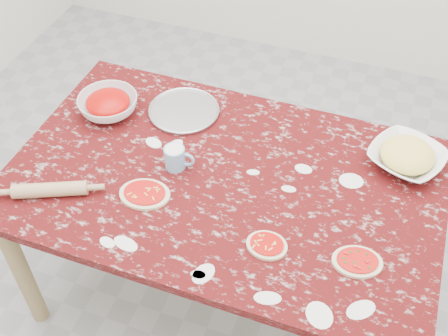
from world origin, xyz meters
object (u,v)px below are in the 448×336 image
(worktable, at_px, (224,192))
(flour_mug, at_px, (176,158))
(rolling_pin, at_px, (50,190))
(cheese_bowl, at_px, (406,158))
(pizza_tray, at_px, (184,111))
(sauce_bowl, at_px, (108,105))

(worktable, bearing_deg, flour_mug, -177.43)
(rolling_pin, bearing_deg, worktable, 27.95)
(rolling_pin, bearing_deg, cheese_bowl, 26.78)
(cheese_bowl, distance_m, flour_mug, 0.87)
(flour_mug, height_order, rolling_pin, flour_mug)
(rolling_pin, bearing_deg, pizza_tray, 65.40)
(sauce_bowl, relative_size, rolling_pin, 0.92)
(worktable, distance_m, rolling_pin, 0.64)
(cheese_bowl, xyz_separation_m, flour_mug, (-0.81, -0.31, 0.01))
(worktable, distance_m, pizza_tray, 0.42)
(cheese_bowl, relative_size, rolling_pin, 1.01)
(worktable, relative_size, flour_mug, 13.64)
(worktable, xyz_separation_m, flour_mug, (-0.19, -0.01, 0.13))
(pizza_tray, height_order, flour_mug, flour_mug)
(cheese_bowl, distance_m, rolling_pin, 1.32)
(pizza_tray, bearing_deg, cheese_bowl, 0.34)
(cheese_bowl, height_order, rolling_pin, cheese_bowl)
(flour_mug, bearing_deg, sauce_bowl, 153.36)
(sauce_bowl, bearing_deg, pizza_tray, 20.10)
(worktable, xyz_separation_m, rolling_pin, (-0.56, -0.29, 0.11))
(sauce_bowl, bearing_deg, rolling_pin, -87.32)
(pizza_tray, height_order, cheese_bowl, cheese_bowl)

